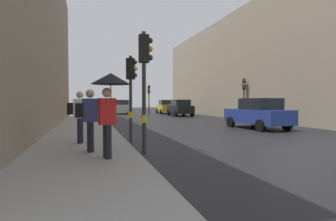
{
  "coord_description": "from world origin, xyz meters",
  "views": [
    {
      "loc": [
        -7.11,
        -7.88,
        1.59
      ],
      "look_at": [
        -2.62,
        7.23,
        1.05
      ],
      "focal_mm": 29.03,
      "sensor_mm": 36.0,
      "label": 1
    }
  ],
  "objects_px": {
    "traffic_light_far_median": "(149,94)",
    "pedestrian_with_grey_backpack": "(89,116)",
    "traffic_light_near_left": "(145,70)",
    "car_blue_van": "(258,114)",
    "car_silver_hatchback": "(122,107)",
    "traffic_light_mid_street": "(244,91)",
    "traffic_light_near_right": "(131,82)",
    "pedestrian_with_umbrella": "(110,91)",
    "car_dark_suv": "(180,108)",
    "car_yellow_taxi": "(166,107)",
    "pedestrian_with_black_backpack": "(79,114)"
  },
  "relations": [
    {
      "from": "traffic_light_near_left",
      "to": "traffic_light_near_right",
      "type": "height_order",
      "value": "traffic_light_near_left"
    },
    {
      "from": "traffic_light_mid_street",
      "to": "car_yellow_taxi",
      "type": "distance_m",
      "value": 13.89
    },
    {
      "from": "traffic_light_near_left",
      "to": "car_blue_van",
      "type": "height_order",
      "value": "traffic_light_near_left"
    },
    {
      "from": "pedestrian_with_grey_backpack",
      "to": "pedestrian_with_black_backpack",
      "type": "distance_m",
      "value": 1.8
    },
    {
      "from": "car_yellow_taxi",
      "to": "pedestrian_with_grey_backpack",
      "type": "bearing_deg",
      "value": -110.74
    },
    {
      "from": "traffic_light_near_right",
      "to": "pedestrian_with_grey_backpack",
      "type": "height_order",
      "value": "traffic_light_near_right"
    },
    {
      "from": "traffic_light_near_right",
      "to": "car_dark_suv",
      "type": "distance_m",
      "value": 18.54
    },
    {
      "from": "traffic_light_mid_street",
      "to": "traffic_light_near_left",
      "type": "distance_m",
      "value": 15.99
    },
    {
      "from": "car_silver_hatchback",
      "to": "traffic_light_near_right",
      "type": "bearing_deg",
      "value": -96.03
    },
    {
      "from": "traffic_light_near_right",
      "to": "car_silver_hatchback",
      "type": "distance_m",
      "value": 24.03
    },
    {
      "from": "traffic_light_mid_street",
      "to": "car_silver_hatchback",
      "type": "height_order",
      "value": "traffic_light_mid_street"
    },
    {
      "from": "traffic_light_mid_street",
      "to": "traffic_light_near_left",
      "type": "bearing_deg",
      "value": -132.74
    },
    {
      "from": "traffic_light_near_left",
      "to": "pedestrian_with_umbrella",
      "type": "distance_m",
      "value": 1.83
    },
    {
      "from": "traffic_light_near_left",
      "to": "pedestrian_with_umbrella",
      "type": "height_order",
      "value": "traffic_light_near_left"
    },
    {
      "from": "traffic_light_far_median",
      "to": "pedestrian_with_grey_backpack",
      "type": "relative_size",
      "value": 1.93
    },
    {
      "from": "car_dark_suv",
      "to": "traffic_light_far_median",
      "type": "bearing_deg",
      "value": 146.63
    },
    {
      "from": "car_yellow_taxi",
      "to": "traffic_light_near_left",
      "type": "bearing_deg",
      "value": -107.53
    },
    {
      "from": "car_dark_suv",
      "to": "pedestrian_with_black_backpack",
      "type": "xyz_separation_m",
      "value": [
        -9.83,
        -17.81,
        0.29
      ]
    },
    {
      "from": "traffic_light_near_right",
      "to": "traffic_light_mid_street",
      "type": "bearing_deg",
      "value": 39.93
    },
    {
      "from": "traffic_light_near_right",
      "to": "traffic_light_far_median",
      "type": "xyz_separation_m",
      "value": [
        4.88,
        18.69,
        0.0
      ]
    },
    {
      "from": "pedestrian_with_umbrella",
      "to": "pedestrian_with_black_backpack",
      "type": "height_order",
      "value": "pedestrian_with_umbrella"
    },
    {
      "from": "traffic_light_mid_street",
      "to": "pedestrian_with_umbrella",
      "type": "distance_m",
      "value": 17.67
    },
    {
      "from": "pedestrian_with_umbrella",
      "to": "pedestrian_with_grey_backpack",
      "type": "relative_size",
      "value": 1.21
    },
    {
      "from": "traffic_light_near_left",
      "to": "car_blue_van",
      "type": "relative_size",
      "value": 0.86
    },
    {
      "from": "traffic_light_near_right",
      "to": "pedestrian_with_black_backpack",
      "type": "bearing_deg",
      "value": -151.22
    },
    {
      "from": "car_blue_van",
      "to": "pedestrian_with_black_backpack",
      "type": "xyz_separation_m",
      "value": [
        -9.75,
        -3.79,
        0.29
      ]
    },
    {
      "from": "car_silver_hatchback",
      "to": "pedestrian_with_grey_backpack",
      "type": "xyz_separation_m",
      "value": [
        -4.18,
        -26.71,
        0.29
      ]
    },
    {
      "from": "car_silver_hatchback",
      "to": "pedestrian_with_black_backpack",
      "type": "distance_m",
      "value": 25.34
    },
    {
      "from": "car_yellow_taxi",
      "to": "pedestrian_with_grey_backpack",
      "type": "distance_m",
      "value": 27.2
    },
    {
      "from": "car_silver_hatchback",
      "to": "pedestrian_with_grey_backpack",
      "type": "distance_m",
      "value": 27.04
    },
    {
      "from": "traffic_light_near_right",
      "to": "car_yellow_taxi",
      "type": "xyz_separation_m",
      "value": [
        7.97,
        22.58,
        -1.47
      ]
    },
    {
      "from": "car_silver_hatchback",
      "to": "pedestrian_with_grey_backpack",
      "type": "height_order",
      "value": "pedestrian_with_grey_backpack"
    },
    {
      "from": "traffic_light_mid_street",
      "to": "car_yellow_taxi",
      "type": "height_order",
      "value": "traffic_light_mid_street"
    },
    {
      "from": "traffic_light_near_left",
      "to": "traffic_light_far_median",
      "type": "height_order",
      "value": "traffic_light_near_left"
    },
    {
      "from": "pedestrian_with_black_backpack",
      "to": "car_yellow_taxi",
      "type": "bearing_deg",
      "value": 67.2
    },
    {
      "from": "traffic_light_mid_street",
      "to": "traffic_light_near_right",
      "type": "distance_m",
      "value": 14.15
    },
    {
      "from": "car_silver_hatchback",
      "to": "pedestrian_with_umbrella",
      "type": "xyz_separation_m",
      "value": [
        -3.67,
        -27.74,
        0.96
      ]
    },
    {
      "from": "car_dark_suv",
      "to": "car_yellow_taxi",
      "type": "bearing_deg",
      "value": 88.85
    },
    {
      "from": "traffic_light_near_left",
      "to": "pedestrian_with_black_backpack",
      "type": "distance_m",
      "value": 2.89
    },
    {
      "from": "car_silver_hatchback",
      "to": "pedestrian_with_umbrella",
      "type": "distance_m",
      "value": 27.99
    },
    {
      "from": "traffic_light_near_right",
      "to": "pedestrian_with_black_backpack",
      "type": "height_order",
      "value": "traffic_light_near_right"
    },
    {
      "from": "car_blue_van",
      "to": "pedestrian_with_umbrella",
      "type": "relative_size",
      "value": 2.02
    },
    {
      "from": "car_blue_van",
      "to": "pedestrian_with_black_backpack",
      "type": "distance_m",
      "value": 10.47
    },
    {
      "from": "car_silver_hatchback",
      "to": "car_blue_van",
      "type": "height_order",
      "value": "same"
    },
    {
      "from": "car_dark_suv",
      "to": "pedestrian_with_grey_backpack",
      "type": "bearing_deg",
      "value": -115.92
    },
    {
      "from": "car_blue_van",
      "to": "car_yellow_taxi",
      "type": "bearing_deg",
      "value": 89.43
    },
    {
      "from": "traffic_light_near_left",
      "to": "car_silver_hatchback",
      "type": "relative_size",
      "value": 0.87
    },
    {
      "from": "traffic_light_near_right",
      "to": "pedestrian_with_black_backpack",
      "type": "distance_m",
      "value": 2.55
    },
    {
      "from": "car_dark_suv",
      "to": "pedestrian_with_grey_backpack",
      "type": "distance_m",
      "value": 21.77
    },
    {
      "from": "traffic_light_mid_street",
      "to": "car_dark_suv",
      "type": "distance_m",
      "value": 8.35
    }
  ]
}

